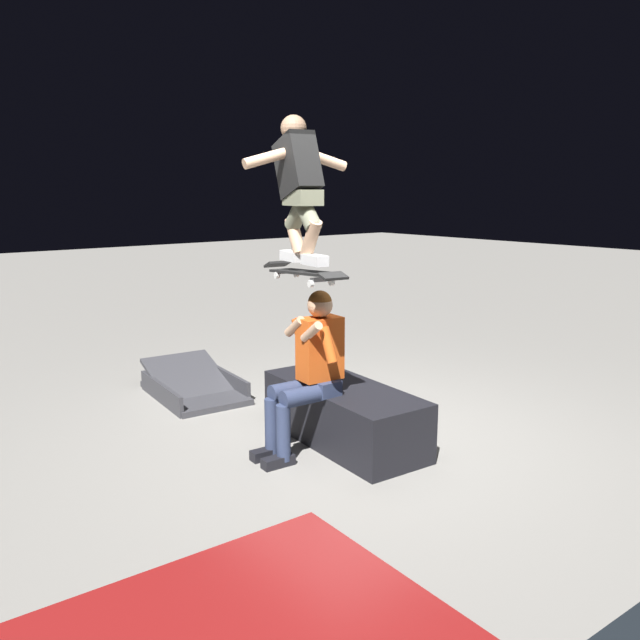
% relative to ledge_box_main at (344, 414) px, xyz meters
% --- Properties ---
extents(ground_plane, '(40.00, 40.00, 0.00)m').
position_rel_ledge_box_main_xyz_m(ground_plane, '(0.03, -0.16, -0.24)').
color(ground_plane, gray).
extents(ledge_box_main, '(1.62, 0.77, 0.48)m').
position_rel_ledge_box_main_xyz_m(ledge_box_main, '(0.00, 0.00, 0.00)').
color(ledge_box_main, black).
rests_on(ledge_box_main, ground).
extents(person_sitting_on_ledge, '(0.60, 0.77, 1.32)m').
position_rel_ledge_box_main_xyz_m(person_sitting_on_ledge, '(-0.01, 0.38, 0.49)').
color(person_sitting_on_ledge, '#2D3856').
rests_on(person_sitting_on_ledge, ground).
extents(skateboard, '(1.04, 0.36, 0.13)m').
position_rel_ledge_box_main_xyz_m(skateboard, '(0.08, 0.36, 1.22)').
color(skateboard, black).
extents(skater_airborne, '(0.63, 0.89, 1.12)m').
position_rel_ledge_box_main_xyz_m(skater_airborne, '(0.14, 0.35, 1.90)').
color(skater_airborne, white).
extents(kicker_ramp, '(1.30, 0.89, 0.42)m').
position_rel_ledge_box_main_xyz_m(kicker_ramp, '(1.91, 0.38, -0.17)').
color(kicker_ramp, '#38383D').
rests_on(kicker_ramp, ground).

